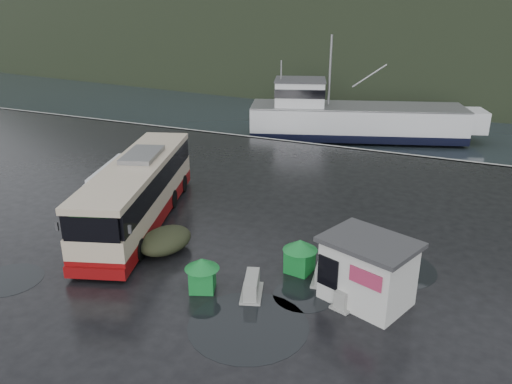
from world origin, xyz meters
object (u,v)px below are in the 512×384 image
at_px(jersey_barrier_c, 348,303).
at_px(fishing_trawler, 356,124).
at_px(jersey_barrier_a, 252,294).
at_px(jersey_barrier_b, 324,279).
at_px(waste_bin_left, 203,289).
at_px(white_van, 121,203).
at_px(dome_tent, 166,251).
at_px(coach_bus, 142,221).
at_px(waste_bin_right, 299,271).
at_px(ticket_kiosk, 365,300).

relative_size(jersey_barrier_c, fishing_trawler, 0.07).
relative_size(jersey_barrier_a, jersey_barrier_b, 0.92).
xyz_separation_m(waste_bin_left, jersey_barrier_a, (1.96, 0.46, 0.00)).
bearing_deg(fishing_trawler, white_van, -125.49).
distance_m(waste_bin_left, dome_tent, 3.90).
distance_m(coach_bus, white_van, 3.05).
bearing_deg(waste_bin_right, fishing_trawler, 98.57).
bearing_deg(jersey_barrier_a, jersey_barrier_c, 14.42).
relative_size(white_van, fishing_trawler, 0.23).
height_order(waste_bin_right, fishing_trawler, fishing_trawler).
xyz_separation_m(white_van, fishing_trawler, (7.69, 25.18, 0.00)).
height_order(dome_tent, jersey_barrier_c, dome_tent).
height_order(jersey_barrier_b, jersey_barrier_c, jersey_barrier_b).
xyz_separation_m(coach_bus, jersey_barrier_a, (8.24, -4.02, 0.00)).
distance_m(waste_bin_left, jersey_barrier_b, 5.06).
relative_size(ticket_kiosk, jersey_barrier_c, 2.17).
height_order(coach_bus, ticket_kiosk, coach_bus).
distance_m(jersey_barrier_a, jersey_barrier_b, 3.23).
bearing_deg(jersey_barrier_c, white_van, 162.12).
bearing_deg(white_van, jersey_barrier_b, -32.40).
relative_size(coach_bus, white_van, 2.29).
xyz_separation_m(waste_bin_left, dome_tent, (-3.23, 2.19, 0.00)).
height_order(jersey_barrier_c, fishing_trawler, fishing_trawler).
distance_m(dome_tent, fishing_trawler, 29.15).
relative_size(dome_tent, fishing_trawler, 0.12).
bearing_deg(white_van, coach_bus, -49.98).
bearing_deg(jersey_barrier_b, jersey_barrier_a, -134.94).
xyz_separation_m(waste_bin_left, waste_bin_right, (3.09, 2.97, 0.00)).
relative_size(dome_tent, jersey_barrier_b, 1.58).
height_order(white_van, ticket_kiosk, ticket_kiosk).
bearing_deg(jersey_barrier_b, ticket_kiosk, -24.47).
relative_size(jersey_barrier_b, jersey_barrier_c, 1.14).
relative_size(waste_bin_left, jersey_barrier_b, 0.80).
height_order(waste_bin_left, jersey_barrier_b, waste_bin_left).
distance_m(waste_bin_right, fishing_trawler, 28.62).
bearing_deg(white_van, ticket_kiosk, -33.77).
bearing_deg(waste_bin_left, waste_bin_right, 43.91).
relative_size(waste_bin_left, ticket_kiosk, 0.42).
distance_m(coach_bus, jersey_barrier_a, 9.17).
distance_m(coach_bus, waste_bin_right, 9.48).
bearing_deg(jersey_barrier_c, ticket_kiosk, 41.04).
bearing_deg(ticket_kiosk, dome_tent, -161.70).
xyz_separation_m(white_van, jersey_barrier_c, (14.51, -4.68, 0.00)).
bearing_deg(jersey_barrier_b, waste_bin_left, -147.11).
bearing_deg(ticket_kiosk, fishing_trawler, 124.31).
distance_m(white_van, jersey_barrier_b, 13.54).
bearing_deg(coach_bus, ticket_kiosk, -30.64).
bearing_deg(ticket_kiosk, white_van, -175.39).
bearing_deg(jersey_barrier_c, dome_tent, 174.92).
bearing_deg(waste_bin_right, waste_bin_left, -136.09).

